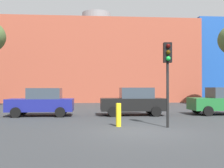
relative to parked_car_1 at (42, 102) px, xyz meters
name	(u,v)px	position (x,y,z in m)	size (l,w,h in m)	color
ground_plane	(141,131)	(5.12, -6.47, -0.88)	(200.00, 200.00, 0.00)	#2D3033
building_backdrop	(96,63)	(3.84, 20.66, 4.41)	(40.41, 12.16, 12.35)	#9E4733
parked_car_1	(42,102)	(0.00, 0.00, 0.00)	(4.07, 2.00, 1.76)	navy
parked_car_2	(134,101)	(5.86, 0.00, 0.02)	(4.14, 2.03, 1.80)	black
parked_car_3	(223,101)	(11.85, 0.00, 0.02)	(4.18, 2.05, 1.81)	#1E662D
traffic_light_island	(168,65)	(6.53, -5.50, 1.93)	(0.37, 0.37, 3.81)	black
bollard_yellow_0	(118,115)	(4.36, -5.00, -0.34)	(0.24, 0.24, 1.07)	yellow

